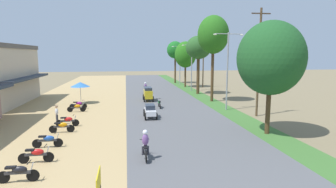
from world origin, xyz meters
name	(u,v)px	position (x,y,z in m)	size (l,w,h in m)	color
parked_motorbike_nearest	(18,172)	(-9.27, 5.91, 0.55)	(1.80, 0.54, 0.94)	black
parked_motorbike_second	(36,154)	(-9.19, 8.14, 0.55)	(1.80, 0.54, 0.94)	black
parked_motorbike_third	(48,140)	(-9.26, 10.56, 0.55)	(1.80, 0.54, 0.94)	black
parked_motorbike_fourth	(62,126)	(-9.15, 13.83, 0.55)	(1.80, 0.54, 0.94)	black
parked_motorbike_fifth	(68,120)	(-9.10, 15.57, 0.55)	(1.80, 0.54, 0.94)	black
parked_motorbike_sixth	(77,107)	(-9.38, 21.27, 0.55)	(1.80, 0.54, 0.94)	black
parked_motorbike_seventh	(79,104)	(-9.46, 22.83, 0.55)	(1.80, 0.54, 0.94)	black
street_signboard	(99,184)	(-5.50, 3.01, 1.11)	(0.06, 1.30, 1.50)	#262628
vendor_umbrella	(80,84)	(-9.74, 26.18, 2.31)	(2.20, 2.20, 2.52)	#99999E
pedestrian_on_shoulder	(57,114)	(-10.06, 16.24, 0.96)	(0.37, 0.43, 1.62)	#33333D
median_tree_nearest	(271,58)	(5.58, 11.32, 5.48)	(4.66, 4.66, 8.03)	#4C351E
median_tree_second	(213,35)	(5.95, 25.32, 8.05)	(3.72, 3.72, 10.32)	#4C351E
median_tree_third	(198,48)	(5.94, 31.88, 6.68)	(3.64, 3.64, 8.38)	#4C351E
median_tree_fourth	(185,55)	(5.97, 40.63, 5.76)	(3.78, 3.78, 8.01)	#4C351E
median_tree_fifth	(175,50)	(5.43, 47.63, 6.64)	(3.32, 3.32, 8.36)	#4C351E
streetlamp_near	(227,66)	(5.80, 20.02, 4.60)	(3.16, 0.20, 7.89)	gray
streetlamp_mid	(192,64)	(5.80, 35.33, 4.32)	(3.16, 0.20, 7.34)	gray
streetlamp_far	(180,62)	(5.80, 44.67, 4.36)	(3.16, 0.20, 7.43)	gray
utility_pole_near	(259,61)	(7.64, 17.02, 5.14)	(1.80, 0.20, 9.89)	brown
utility_pole_far	(203,63)	(9.02, 39.93, 4.36)	(1.80, 0.20, 8.34)	brown
car_sedan_white	(150,111)	(-2.36, 17.51, 0.74)	(1.10, 2.26, 1.19)	silver
car_van_yellow	(148,93)	(-1.79, 26.74, 1.02)	(1.19, 2.41, 1.67)	gold
motorbike_ahead_second	(145,145)	(-3.49, 7.80, 0.86)	(0.54, 1.80, 1.66)	black
motorbike_ahead_third	(159,103)	(-0.96, 22.09, 0.57)	(0.54, 1.80, 0.94)	black
motorbike_ahead_fourth	(145,88)	(-1.63, 33.55, 0.86)	(0.54, 1.80, 1.66)	black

